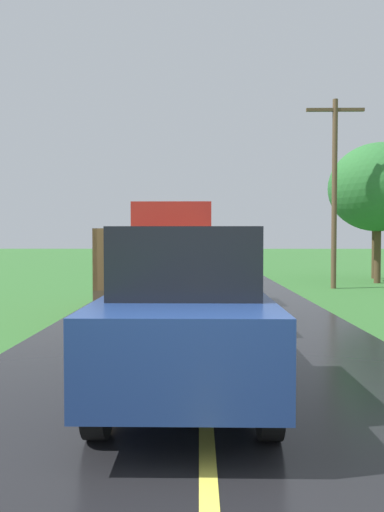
# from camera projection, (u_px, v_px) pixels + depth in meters

# --- Properties ---
(banana_truck_near) EXTENTS (2.38, 5.82, 2.80)m
(banana_truck_near) POSITION_uv_depth(u_px,v_px,m) (171.00, 256.00, 11.82)
(banana_truck_near) COLOR #2D2D30
(banana_truck_near) RESTS_ON road_surface
(utility_pole_roadside) EXTENTS (2.22, 0.20, 7.27)m
(utility_pole_roadside) POSITION_uv_depth(u_px,v_px,m) (334.00, 186.00, 17.79)
(utility_pole_roadside) COLOR brown
(utility_pole_roadside) RESTS_ON ground
(roadside_tree_near_left) EXTENTS (3.60, 3.60, 6.15)m
(roadside_tree_near_left) POSITION_uv_depth(u_px,v_px,m) (376.00, 186.00, 22.44)
(roadside_tree_near_left) COLOR #4C3823
(roadside_tree_near_left) RESTS_ON ground
(roadside_tree_mid_right) EXTENTS (4.24, 4.24, 6.08)m
(roadside_tree_mid_right) POSITION_uv_depth(u_px,v_px,m) (378.00, 188.00, 20.03)
(roadside_tree_mid_right) COLOR #4C3823
(roadside_tree_mid_right) RESTS_ON ground
(following_car) EXTENTS (1.74, 4.10, 1.92)m
(following_car) POSITION_uv_depth(u_px,v_px,m) (187.00, 309.00, 5.36)
(following_car) COLOR navy
(following_car) RESTS_ON road_surface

